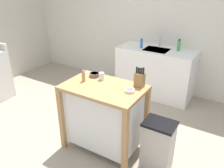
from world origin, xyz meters
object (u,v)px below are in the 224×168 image
Objects in this scene: pepper_grinder at (83,76)px; bottle_dish_soap at (141,44)px; bowl_stoneware_deep at (95,75)px; bottle_spray_cleaner at (179,45)px; sink_faucet at (160,42)px; trash_bin at (158,145)px; knife_block at (140,80)px; bowl_ceramic_wide at (130,91)px; kitchen_island at (104,115)px; drinking_cup at (102,76)px.

pepper_grinder is 0.91× the size of bottle_dish_soap.
bottle_spray_cleaner reaches higher than bowl_stoneware_deep.
bottle_dish_soap is (-0.28, -0.21, -0.03)m from sink_faucet.
trash_bin is 2.18m from sink_faucet.
knife_block reaches higher than bowl_ceramic_wide.
kitchen_island is 8.72× the size of bowl_ceramic_wide.
drinking_cup is (-0.47, 0.12, 0.03)m from bowl_ceramic_wide.
bottle_spray_cleaner reaches higher than pepper_grinder.
sink_faucet is 0.36m from bottle_spray_cleaner.
kitchen_island is at bearing -36.09° from bowl_stoneware_deep.
bottle_spray_cleaner is at bearing 90.22° from bowl_ceramic_wide.
drinking_cup reaches higher than trash_bin.
bowl_ceramic_wide is 1.89m from bottle_spray_cleaner.
pepper_grinder is at bearing -97.68° from bowl_stoneware_deep.
bottle_spray_cleaner is (0.36, -0.03, -0.01)m from sink_faucet.
bowl_stoneware_deep is 1.83m from bottle_spray_cleaner.
sink_faucet is 0.35m from bottle_dish_soap.
drinking_cup is 0.46× the size of bottle_spray_cleaner.
trash_bin is at bearing 0.11° from bowl_ceramic_wide.
bowl_ceramic_wide is at bearing 5.10° from kitchen_island.
knife_block is at bearing 7.28° from drinking_cup.
bowl_stoneware_deep is 1.78m from sink_faucet.
bottle_spray_cleaner reaches higher than bottle_dish_soap.
bottle_dish_soap is (-0.18, 1.60, 0.02)m from drinking_cup.
bottle_spray_cleaner is at bearing 80.19° from kitchen_island.
drinking_cup is at bearing -83.48° from bottle_dish_soap.
bottle_dish_soap reaches higher than trash_bin.
bowl_ceramic_wide is 1.84m from bottle_dish_soap.
bottle_spray_cleaner is at bearing -4.71° from sink_faucet.
kitchen_island is at bearing -149.95° from knife_block.
sink_faucet is at bearing 86.84° from drinking_cup.
kitchen_island is 0.49m from drinking_cup.
bottle_spray_cleaner is 1.21× the size of bottle_dish_soap.
bowl_ceramic_wide reaches higher than trash_bin.
bowl_stoneware_deep is 0.21m from pepper_grinder.
bowl_ceramic_wide is 0.65× the size of bottle_dish_soap.
trash_bin is 3.64× the size of bottle_dish_soap.
bowl_ceramic_wide is (-0.03, -0.19, -0.07)m from knife_block.
bowl_ceramic_wide is at bearing -100.08° from knife_block.
knife_block reaches higher than pepper_grinder.
sink_faucet is at bearing 102.94° from knife_block.
pepper_grinder reaches higher than kitchen_island.
knife_block reaches higher than trash_bin.
pepper_grinder is at bearing -97.71° from sink_faucet.
bottle_spray_cleaner is at bearing 91.35° from knife_block.
bowl_stoneware_deep is at bearing -109.04° from bottle_spray_cleaner.
bowl_stoneware_deep is (-0.64, -0.02, -0.07)m from knife_block.
knife_block reaches higher than bottle_dish_soap.
knife_block is (0.37, 0.22, 0.50)m from kitchen_island.
pepper_grinder is 0.75× the size of bottle_spray_cleaner.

